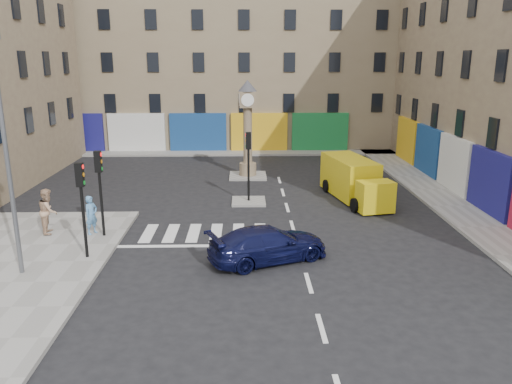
{
  "coord_description": "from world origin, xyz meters",
  "views": [
    {
      "loc": [
        -2.19,
        -17.86,
        7.6
      ],
      "look_at": [
        -1.72,
        2.77,
        2.0
      ],
      "focal_mm": 35.0,
      "sensor_mm": 36.0,
      "label": 1
    }
  ],
  "objects_px": {
    "traffic_light_left_near": "(82,195)",
    "clock_pillar": "(248,123)",
    "traffic_light_island": "(248,155)",
    "yellow_van": "(354,180)",
    "pedestrian_blue": "(91,215)",
    "navy_sedan": "(268,244)",
    "lamp_post": "(5,144)",
    "pedestrian_tan": "(48,211)",
    "traffic_light_left_far": "(100,180)"
  },
  "relations": [
    {
      "from": "traffic_light_island",
      "to": "lamp_post",
      "type": "bearing_deg",
      "value": -131.71
    },
    {
      "from": "lamp_post",
      "to": "clock_pillar",
      "type": "distance_m",
      "value": 17.31
    },
    {
      "from": "traffic_light_island",
      "to": "yellow_van",
      "type": "distance_m",
      "value": 6.0
    },
    {
      "from": "lamp_post",
      "to": "navy_sedan",
      "type": "xyz_separation_m",
      "value": [
        8.89,
        1.23,
        -4.12
      ]
    },
    {
      "from": "traffic_light_left_far",
      "to": "pedestrian_blue",
      "type": "xyz_separation_m",
      "value": [
        -0.55,
        0.23,
        -1.62
      ]
    },
    {
      "from": "traffic_light_left_near",
      "to": "pedestrian_tan",
      "type": "height_order",
      "value": "traffic_light_left_near"
    },
    {
      "from": "traffic_light_left_near",
      "to": "lamp_post",
      "type": "distance_m",
      "value": 3.21
    },
    {
      "from": "traffic_light_island",
      "to": "navy_sedan",
      "type": "distance_m",
      "value": 8.22
    },
    {
      "from": "navy_sedan",
      "to": "yellow_van",
      "type": "xyz_separation_m",
      "value": [
        5.09,
        8.55,
        0.41
      ]
    },
    {
      "from": "traffic_light_island",
      "to": "pedestrian_blue",
      "type": "bearing_deg",
      "value": -142.98
    },
    {
      "from": "navy_sedan",
      "to": "traffic_light_left_near",
      "type": "bearing_deg",
      "value": 65.65
    },
    {
      "from": "clock_pillar",
      "to": "pedestrian_blue",
      "type": "bearing_deg",
      "value": -121.55
    },
    {
      "from": "yellow_van",
      "to": "navy_sedan",
      "type": "bearing_deg",
      "value": -132.36
    },
    {
      "from": "pedestrian_blue",
      "to": "clock_pillar",
      "type": "bearing_deg",
      "value": 1.83
    },
    {
      "from": "pedestrian_blue",
      "to": "yellow_van",
      "type": "bearing_deg",
      "value": -32.16
    },
    {
      "from": "lamp_post",
      "to": "pedestrian_blue",
      "type": "xyz_separation_m",
      "value": [
        1.35,
        4.03,
        -3.79
      ]
    },
    {
      "from": "lamp_post",
      "to": "pedestrian_tan",
      "type": "bearing_deg",
      "value": 97.48
    },
    {
      "from": "pedestrian_blue",
      "to": "pedestrian_tan",
      "type": "xyz_separation_m",
      "value": [
        -1.9,
        0.17,
        0.14
      ]
    },
    {
      "from": "traffic_light_left_far",
      "to": "clock_pillar",
      "type": "bearing_deg",
      "value": 61.06
    },
    {
      "from": "lamp_post",
      "to": "yellow_van",
      "type": "relative_size",
      "value": 1.33
    },
    {
      "from": "pedestrian_tan",
      "to": "pedestrian_blue",
      "type": "bearing_deg",
      "value": -108.98
    },
    {
      "from": "yellow_van",
      "to": "pedestrian_tan",
      "type": "relative_size",
      "value": 3.15
    },
    {
      "from": "lamp_post",
      "to": "clock_pillar",
      "type": "xyz_separation_m",
      "value": [
        8.2,
        15.2,
        -1.24
      ]
    },
    {
      "from": "yellow_van",
      "to": "clock_pillar",
      "type": "bearing_deg",
      "value": 125.27
    },
    {
      "from": "lamp_post",
      "to": "yellow_van",
      "type": "bearing_deg",
      "value": 34.98
    },
    {
      "from": "traffic_light_left_far",
      "to": "yellow_van",
      "type": "bearing_deg",
      "value": 26.33
    },
    {
      "from": "pedestrian_blue",
      "to": "lamp_post",
      "type": "bearing_deg",
      "value": -165.09
    },
    {
      "from": "traffic_light_island",
      "to": "pedestrian_tan",
      "type": "relative_size",
      "value": 1.87
    },
    {
      "from": "traffic_light_island",
      "to": "lamp_post",
      "type": "height_order",
      "value": "lamp_post"
    },
    {
      "from": "clock_pillar",
      "to": "navy_sedan",
      "type": "relative_size",
      "value": 1.31
    },
    {
      "from": "yellow_van",
      "to": "pedestrian_tan",
      "type": "xyz_separation_m",
      "value": [
        -14.53,
        -5.57,
        0.05
      ]
    },
    {
      "from": "clock_pillar",
      "to": "navy_sedan",
      "type": "distance_m",
      "value": 14.27
    },
    {
      "from": "yellow_van",
      "to": "pedestrian_blue",
      "type": "height_order",
      "value": "yellow_van"
    },
    {
      "from": "traffic_light_left_near",
      "to": "pedestrian_blue",
      "type": "distance_m",
      "value": 3.14
    },
    {
      "from": "navy_sedan",
      "to": "pedestrian_tan",
      "type": "height_order",
      "value": "pedestrian_tan"
    },
    {
      "from": "navy_sedan",
      "to": "pedestrian_tan",
      "type": "bearing_deg",
      "value": 49.53
    },
    {
      "from": "lamp_post",
      "to": "navy_sedan",
      "type": "height_order",
      "value": "lamp_post"
    },
    {
      "from": "traffic_light_left_far",
      "to": "traffic_light_island",
      "type": "relative_size",
      "value": 1.0
    },
    {
      "from": "clock_pillar",
      "to": "pedestrian_blue",
      "type": "relative_size",
      "value": 3.59
    },
    {
      "from": "traffic_light_left_near",
      "to": "clock_pillar",
      "type": "height_order",
      "value": "clock_pillar"
    },
    {
      "from": "traffic_light_island",
      "to": "navy_sedan",
      "type": "bearing_deg",
      "value": -85.09
    },
    {
      "from": "traffic_light_left_far",
      "to": "pedestrian_tan",
      "type": "bearing_deg",
      "value": 170.57
    },
    {
      "from": "traffic_light_left_near",
      "to": "yellow_van",
      "type": "distance_m",
      "value": 14.78
    },
    {
      "from": "traffic_light_left_far",
      "to": "traffic_light_island",
      "type": "height_order",
      "value": "traffic_light_left_far"
    },
    {
      "from": "traffic_light_island",
      "to": "lamp_post",
      "type": "relative_size",
      "value": 0.45
    },
    {
      "from": "traffic_light_left_near",
      "to": "yellow_van",
      "type": "height_order",
      "value": "traffic_light_left_near"
    },
    {
      "from": "clock_pillar",
      "to": "navy_sedan",
      "type": "height_order",
      "value": "clock_pillar"
    },
    {
      "from": "traffic_light_left_near",
      "to": "clock_pillar",
      "type": "relative_size",
      "value": 0.61
    },
    {
      "from": "yellow_van",
      "to": "pedestrian_blue",
      "type": "xyz_separation_m",
      "value": [
        -12.63,
        -5.75,
        -0.09
      ]
    },
    {
      "from": "traffic_light_left_far",
      "to": "lamp_post",
      "type": "relative_size",
      "value": 0.45
    }
  ]
}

